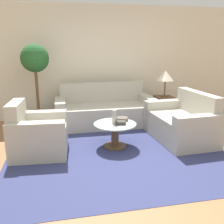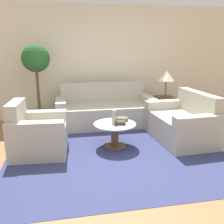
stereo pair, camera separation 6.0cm
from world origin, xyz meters
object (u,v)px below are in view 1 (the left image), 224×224
at_px(coffee_table, 115,132).
at_px(table_lamp, 165,76).
at_px(armchair, 36,136).
at_px(book_stack, 120,123).
at_px(sofa_main, 104,111).
at_px(bowl, 122,119).
at_px(loveseat, 183,124).
at_px(potted_plant, 36,71).
at_px(vase, 114,117).

relative_size(coffee_table, table_lamp, 1.23).
distance_m(armchair, book_stack, 1.38).
relative_size(sofa_main, bowl, 10.20).
relative_size(loveseat, book_stack, 7.73).
bearing_deg(sofa_main, book_stack, -88.70).
distance_m(armchair, coffee_table, 1.29).
bearing_deg(armchair, book_stack, -88.06).
relative_size(coffee_table, book_stack, 3.90).
height_order(armchair, potted_plant, potted_plant).
xyz_separation_m(loveseat, table_lamp, (0.10, 1.13, 0.75)).
height_order(armchair, loveseat, loveseat).
bearing_deg(sofa_main, vase, -92.67).
xyz_separation_m(table_lamp, vase, (-1.43, -1.27, -0.50)).
xyz_separation_m(vase, bowl, (0.18, 0.18, -0.09)).
bearing_deg(book_stack, coffee_table, 150.68).
distance_m(sofa_main, potted_plant, 1.66).
height_order(armchair, vase, armchair).
relative_size(sofa_main, loveseat, 1.46).
xyz_separation_m(table_lamp, book_stack, (-1.33, -1.30, -0.60)).
bearing_deg(armchair, coffee_table, -85.59).
bearing_deg(bowl, potted_plant, 139.00).
bearing_deg(table_lamp, bowl, -138.70).
relative_size(loveseat, vase, 5.88).
distance_m(potted_plant, vase, 2.11).
bearing_deg(coffee_table, bowl, 42.51).
bearing_deg(vase, potted_plant, 131.80).
bearing_deg(vase, bowl, 44.33).
height_order(loveseat, coffee_table, loveseat).
distance_m(sofa_main, armchair, 1.89).
relative_size(potted_plant, book_stack, 9.36).
distance_m(sofa_main, vase, 1.37).
xyz_separation_m(armchair, potted_plant, (-0.06, 1.48, 0.88)).
relative_size(armchair, potted_plant, 0.52).
distance_m(loveseat, table_lamp, 1.36).
bearing_deg(loveseat, bowl, -94.99).
xyz_separation_m(sofa_main, coffee_table, (-0.05, -1.32, -0.02)).
bearing_deg(coffee_table, armchair, -179.38).
bearing_deg(table_lamp, loveseat, -94.85).
distance_m(loveseat, vase, 1.36).
bearing_deg(sofa_main, coffee_table, -92.03).
bearing_deg(bowl, coffee_table, -137.49).
height_order(potted_plant, book_stack, potted_plant).
relative_size(loveseat, table_lamp, 2.44).
relative_size(table_lamp, vase, 2.41).
relative_size(table_lamp, potted_plant, 0.34).
bearing_deg(potted_plant, book_stack, -46.87).
xyz_separation_m(potted_plant, vase, (1.34, -1.50, -0.64)).
bearing_deg(loveseat, coffee_table, -88.19).
bearing_deg(vase, coffee_table, 57.92).
xyz_separation_m(sofa_main, book_stack, (0.03, -1.38, 0.15)).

